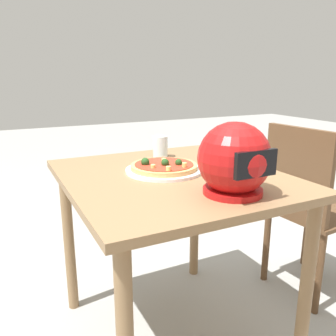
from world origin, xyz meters
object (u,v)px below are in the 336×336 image
at_px(pizza, 164,166).
at_px(chair_side, 306,203).
at_px(dining_table, 172,199).
at_px(motorcycle_helmet, 234,160).
at_px(drinking_glass, 160,147).

xyz_separation_m(pizza, chair_side, (-0.79, 0.05, -0.27)).
xyz_separation_m(dining_table, motorcycle_helmet, (-0.07, 0.30, 0.22)).
height_order(dining_table, pizza, pizza).
distance_m(pizza, chair_side, 0.83).
bearing_deg(pizza, dining_table, 105.94).
bearing_deg(drinking_glass, motorcycle_helmet, 88.78).
bearing_deg(dining_table, pizza, -74.06).
distance_m(dining_table, pizza, 0.14).
relative_size(motorcycle_helmet, drinking_glass, 2.34).
xyz_separation_m(dining_table, drinking_glass, (-0.08, -0.29, 0.16)).
height_order(dining_table, chair_side, chair_side).
distance_m(dining_table, drinking_glass, 0.34).
xyz_separation_m(pizza, drinking_glass, (-0.10, -0.24, 0.03)).
relative_size(drinking_glass, chair_side, 0.11).
relative_size(dining_table, chair_side, 1.03).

